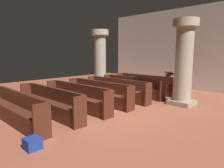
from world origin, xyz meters
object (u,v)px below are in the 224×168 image
(pew_row_3, at_px, (99,92))
(pillar_far_side, at_px, (100,59))
(pew_row_1, at_px, (132,86))
(hymn_book, at_px, (143,77))
(pew_row_0, at_px, (145,83))
(pew_row_4, at_px, (77,96))
(pew_row_2, at_px, (117,88))
(kneeler_box_blue, at_px, (33,143))
(lectern, at_px, (169,83))
(pew_row_5, at_px, (49,101))
(pew_row_6, at_px, (15,107))
(pillar_aisle_side, at_px, (184,61))

(pew_row_3, bearing_deg, pillar_far_side, 136.02)
(pew_row_1, distance_m, hymn_book, 0.67)
(pew_row_0, distance_m, pew_row_4, 4.32)
(pew_row_2, relative_size, kneeler_box_blue, 10.22)
(pew_row_0, relative_size, pew_row_3, 1.00)
(pew_row_1, distance_m, pew_row_2, 1.08)
(pew_row_2, relative_size, lectern, 3.11)
(pew_row_3, relative_size, kneeler_box_blue, 10.22)
(pew_row_1, height_order, pew_row_5, same)
(lectern, relative_size, kneeler_box_blue, 3.28)
(pew_row_6, bearing_deg, kneeler_box_blue, -11.37)
(pillar_aisle_side, bearing_deg, pillar_far_side, 177.64)
(pew_row_4, relative_size, pew_row_5, 1.00)
(pew_row_0, xyz_separation_m, pew_row_3, (0.00, -3.24, 0.00))
(pew_row_0, relative_size, pew_row_2, 1.00)
(pew_row_2, bearing_deg, pew_row_4, -90.00)
(pew_row_3, bearing_deg, lectern, 78.29)
(pillar_aisle_side, xyz_separation_m, lectern, (-1.64, 2.02, -1.26))
(pew_row_1, height_order, pew_row_3, same)
(pew_row_4, height_order, pew_row_5, same)
(lectern, xyz_separation_m, kneeler_box_blue, (1.04, -7.81, -0.33))
(pew_row_6, bearing_deg, hymn_book, 85.02)
(pew_row_0, distance_m, pillar_far_side, 2.88)
(pew_row_6, bearing_deg, lectern, 83.34)
(pew_row_4, bearing_deg, kneeler_box_blue, -53.12)
(hymn_book, height_order, kneeler_box_blue, hymn_book)
(pew_row_0, bearing_deg, pew_row_5, -90.00)
(pillar_aisle_side, height_order, hymn_book, pillar_aisle_side)
(pillar_aisle_side, bearing_deg, pew_row_4, -127.67)
(pew_row_4, bearing_deg, pew_row_6, -90.00)
(pew_row_2, bearing_deg, pew_row_1, 90.00)
(pew_row_3, bearing_deg, kneeler_box_blue, -62.23)
(pillar_aisle_side, xyz_separation_m, kneeler_box_blue, (-0.60, -5.79, -1.59))
(pew_row_1, relative_size, pew_row_6, 1.00)
(kneeler_box_blue, bearing_deg, pew_row_5, 142.51)
(pew_row_0, bearing_deg, hymn_book, -61.28)
(pillar_aisle_side, distance_m, lectern, 2.89)
(pew_row_3, distance_m, hymn_book, 2.44)
(lectern, bearing_deg, pew_row_0, -132.51)
(pew_row_2, distance_m, pew_row_6, 4.32)
(pillar_aisle_side, xyz_separation_m, hymn_book, (-2.02, 0.19, -0.81))
(pew_row_3, xyz_separation_m, lectern, (0.87, 4.19, -0.03))
(pew_row_2, bearing_deg, lectern, 74.39)
(pillar_far_side, relative_size, lectern, 3.03)
(pew_row_3, relative_size, pew_row_6, 1.00)
(pillar_aisle_side, height_order, pillar_far_side, same)
(pew_row_3, xyz_separation_m, kneeler_box_blue, (1.91, -3.62, -0.36))
(pew_row_0, height_order, pew_row_5, same)
(pillar_aisle_side, height_order, lectern, pillar_aisle_side)
(hymn_book, bearing_deg, pew_row_0, 118.72)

